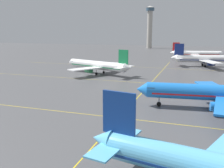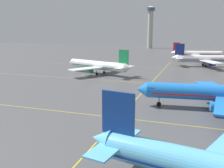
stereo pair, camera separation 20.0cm
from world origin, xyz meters
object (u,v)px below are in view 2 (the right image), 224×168
Objects in this scene: airliner_far_right_stand at (197,54)px; airliner_third_row at (98,65)px; airliner_far_left_stand at (208,59)px; control_tower at (150,24)px; airliner_second_row at (218,93)px.

airliner_third_row is at bearing -118.72° from airliner_far_right_stand.
control_tower is (-52.72, 125.79, 20.36)m from airliner_far_left_stand.
airliner_third_row is 82.12m from airliner_far_right_stand.
airliner_far_right_stand is 0.80× the size of control_tower.
airliner_second_row is at bearing -39.84° from airliner_third_row.
airliner_second_row is 109.74m from airliner_far_right_stand.
control_tower is (-52.96, 201.96, 20.33)m from airliner_second_row.
airliner_far_right_stand is (-5.35, 33.44, -0.34)m from airliner_far_left_stand.
airliner_second_row is 76.17m from airliner_far_left_stand.
airliner_second_row is at bearing -89.82° from airliner_far_left_stand.
airliner_second_row is 58.67m from airliner_third_row.
airliner_far_left_stand is at bearing -67.26° from control_tower.
airliner_far_right_stand is (-5.58, 109.60, -0.37)m from airliner_second_row.
airliner_second_row is 1.02× the size of airliner_far_left_stand.
control_tower reaches higher than airliner_far_right_stand.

